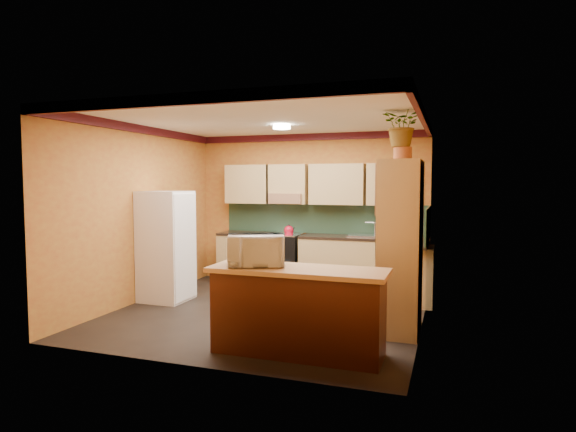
% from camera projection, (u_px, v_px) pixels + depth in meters
% --- Properties ---
extents(room_shell, '(4.24, 4.24, 2.72)m').
position_uv_depth(room_shell, '(276.00, 165.00, 6.90)').
color(room_shell, black).
rests_on(room_shell, ground).
extents(base_cabinets_back, '(3.65, 0.60, 0.88)m').
position_uv_depth(base_cabinets_back, '(318.00, 262.00, 8.38)').
color(base_cabinets_back, tan).
rests_on(base_cabinets_back, ground).
extents(countertop_back, '(3.65, 0.62, 0.04)m').
position_uv_depth(countertop_back, '(318.00, 236.00, 8.35)').
color(countertop_back, black).
rests_on(countertop_back, base_cabinets_back).
extents(stove, '(0.58, 0.58, 0.91)m').
position_uv_depth(stove, '(284.00, 260.00, 8.58)').
color(stove, black).
rests_on(stove, ground).
extents(kettle, '(0.18, 0.18, 0.18)m').
position_uv_depth(kettle, '(289.00, 230.00, 8.46)').
color(kettle, '#AD0B21').
rests_on(kettle, stove).
extents(sink, '(0.48, 0.40, 0.03)m').
position_uv_depth(sink, '(363.00, 236.00, 8.09)').
color(sink, silver).
rests_on(sink, countertop_back).
extents(base_cabinets_right, '(0.60, 0.80, 0.88)m').
position_uv_depth(base_cabinets_right, '(406.00, 275.00, 7.25)').
color(base_cabinets_right, tan).
rests_on(base_cabinets_right, ground).
extents(countertop_right, '(0.62, 0.80, 0.04)m').
position_uv_depth(countertop_right, '(407.00, 245.00, 7.22)').
color(countertop_right, black).
rests_on(countertop_right, base_cabinets_right).
extents(fridge, '(0.68, 0.66, 1.70)m').
position_uv_depth(fridge, '(166.00, 246.00, 7.44)').
color(fridge, white).
rests_on(fridge, ground).
extents(pantry, '(0.48, 0.90, 2.10)m').
position_uv_depth(pantry, '(401.00, 247.00, 5.87)').
color(pantry, tan).
rests_on(pantry, ground).
extents(fern_pot, '(0.22, 0.22, 0.16)m').
position_uv_depth(fern_pot, '(403.00, 154.00, 5.84)').
color(fern_pot, '#9B4D25').
rests_on(fern_pot, pantry).
extents(fern, '(0.51, 0.45, 0.53)m').
position_uv_depth(fern, '(403.00, 125.00, 5.81)').
color(fern, tan).
rests_on(fern, fern_pot).
extents(breakfast_bar, '(1.80, 0.55, 0.88)m').
position_uv_depth(breakfast_bar, '(298.00, 313.00, 5.12)').
color(breakfast_bar, '#441B0F').
rests_on(breakfast_bar, ground).
extents(bar_top, '(1.90, 0.65, 0.05)m').
position_uv_depth(bar_top, '(298.00, 270.00, 5.08)').
color(bar_top, tan).
rests_on(bar_top, breakfast_bar).
extents(microwave, '(0.72, 0.61, 0.33)m').
position_uv_depth(microwave, '(256.00, 250.00, 5.22)').
color(microwave, white).
rests_on(microwave, bar_top).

